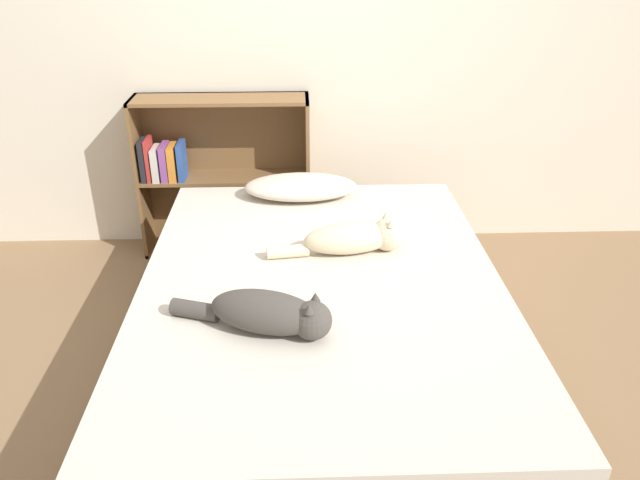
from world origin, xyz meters
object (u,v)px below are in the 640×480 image
at_px(bookshelf, 218,172).
at_px(cat_dark, 271,313).
at_px(bed, 321,332).
at_px(pillow, 301,187).
at_px(cat_light, 357,238).

bearing_deg(bookshelf, cat_dark, -77.40).
relative_size(bed, pillow, 3.56).
bearing_deg(cat_light, cat_dark, -129.11).
distance_m(pillow, bookshelf, 0.68).
xyz_separation_m(cat_light, cat_dark, (-0.35, -0.58, 0.00)).
relative_size(pillow, bookshelf, 0.59).
bearing_deg(pillow, bed, -85.03).
height_order(bed, cat_light, cat_light).
xyz_separation_m(bed, bookshelf, (-0.56, 1.32, 0.23)).
relative_size(cat_light, bookshelf, 0.61).
bearing_deg(bed, pillow, 94.97).
bearing_deg(bookshelf, cat_light, -56.22).
height_order(bed, cat_dark, cat_dark).
relative_size(cat_dark, bookshelf, 0.59).
height_order(cat_dark, bookshelf, bookshelf).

